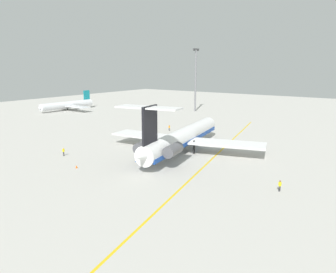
{
  "coord_description": "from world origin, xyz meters",
  "views": [
    {
      "loc": [
        -64.32,
        -26.24,
        18.36
      ],
      "look_at": [
        -5.57,
        15.26,
        2.73
      ],
      "focal_mm": 35.08,
      "sensor_mm": 36.0,
      "label": 1
    }
  ],
  "objects_px": {
    "airliner_mid_left": "(66,105)",
    "ground_crew_portside": "(280,184)",
    "light_mast": "(196,77)",
    "ground_crew_near_tail": "(63,151)",
    "safety_cone_nose": "(76,167)",
    "ground_crew_near_nose": "(169,127)",
    "main_jetliner": "(181,138)",
    "safety_cone_wingtip": "(150,129)"
  },
  "relations": [
    {
      "from": "light_mast",
      "to": "safety_cone_wingtip",
      "type": "bearing_deg",
      "value": -167.51
    },
    {
      "from": "airliner_mid_left",
      "to": "safety_cone_wingtip",
      "type": "height_order",
      "value": "airliner_mid_left"
    },
    {
      "from": "ground_crew_near_nose",
      "to": "ground_crew_portside",
      "type": "height_order",
      "value": "ground_crew_portside"
    },
    {
      "from": "ground_crew_near_nose",
      "to": "safety_cone_nose",
      "type": "height_order",
      "value": "ground_crew_near_nose"
    },
    {
      "from": "safety_cone_nose",
      "to": "safety_cone_wingtip",
      "type": "relative_size",
      "value": 1.0
    },
    {
      "from": "ground_crew_near_nose",
      "to": "light_mast",
      "type": "bearing_deg",
      "value": -22.84
    },
    {
      "from": "safety_cone_nose",
      "to": "main_jetliner",
      "type": "bearing_deg",
      "value": -24.7
    },
    {
      "from": "light_mast",
      "to": "ground_crew_near_nose",
      "type": "bearing_deg",
      "value": -159.4
    },
    {
      "from": "airliner_mid_left",
      "to": "ground_crew_near_tail",
      "type": "height_order",
      "value": "airliner_mid_left"
    },
    {
      "from": "ground_crew_near_nose",
      "to": "ground_crew_near_tail",
      "type": "distance_m",
      "value": 34.66
    },
    {
      "from": "ground_crew_near_tail",
      "to": "ground_crew_portside",
      "type": "relative_size",
      "value": 1.01
    },
    {
      "from": "main_jetliner",
      "to": "light_mast",
      "type": "bearing_deg",
      "value": 17.66
    },
    {
      "from": "airliner_mid_left",
      "to": "ground_crew_portside",
      "type": "relative_size",
      "value": 14.53
    },
    {
      "from": "ground_crew_portside",
      "to": "airliner_mid_left",
      "type": "bearing_deg",
      "value": -137.2
    },
    {
      "from": "airliner_mid_left",
      "to": "ground_crew_near_nose",
      "type": "relative_size",
      "value": 15.33
    },
    {
      "from": "ground_crew_near_nose",
      "to": "airliner_mid_left",
      "type": "bearing_deg",
      "value": 36.48
    },
    {
      "from": "ground_crew_portside",
      "to": "light_mast",
      "type": "bearing_deg",
      "value": -166.94
    },
    {
      "from": "main_jetliner",
      "to": "airliner_mid_left",
      "type": "xyz_separation_m",
      "value": [
        28.67,
        75.69,
        -0.91
      ]
    },
    {
      "from": "airliner_mid_left",
      "to": "safety_cone_wingtip",
      "type": "distance_m",
      "value": 55.71
    },
    {
      "from": "main_jetliner",
      "to": "ground_crew_near_tail",
      "type": "relative_size",
      "value": 22.26
    },
    {
      "from": "airliner_mid_left",
      "to": "ground_crew_near_tail",
      "type": "bearing_deg",
      "value": 54.27
    },
    {
      "from": "safety_cone_wingtip",
      "to": "light_mast",
      "type": "xyz_separation_m",
      "value": [
        41.51,
        9.2,
        13.37
      ]
    },
    {
      "from": "airliner_mid_left",
      "to": "ground_crew_near_nose",
      "type": "xyz_separation_m",
      "value": [
        -10.67,
        -59.98,
        -1.2
      ]
    },
    {
      "from": "airliner_mid_left",
      "to": "light_mast",
      "type": "bearing_deg",
      "value": 125.26
    },
    {
      "from": "ground_crew_portside",
      "to": "ground_crew_near_nose",
      "type": "bearing_deg",
      "value": -151.26
    },
    {
      "from": "ground_crew_near_tail",
      "to": "ground_crew_portside",
      "type": "distance_m",
      "value": 42.97
    },
    {
      "from": "main_jetliner",
      "to": "ground_crew_portside",
      "type": "xyz_separation_m",
      "value": [
        -10.54,
        -24.35,
        -2.05
      ]
    },
    {
      "from": "main_jetliner",
      "to": "safety_cone_nose",
      "type": "relative_size",
      "value": 72.22
    },
    {
      "from": "light_mast",
      "to": "ground_crew_near_tail",
      "type": "bearing_deg",
      "value": -170.5
    },
    {
      "from": "ground_crew_near_nose",
      "to": "safety_cone_nose",
      "type": "bearing_deg",
      "value": 145.84
    },
    {
      "from": "airliner_mid_left",
      "to": "safety_cone_wingtip",
      "type": "xyz_separation_m",
      "value": [
        -12.49,
        -54.26,
        -1.98
      ]
    },
    {
      "from": "ground_crew_near_tail",
      "to": "safety_cone_wingtip",
      "type": "xyz_separation_m",
      "value": [
        32.75,
        3.23,
        -0.86
      ]
    },
    {
      "from": "airliner_mid_left",
      "to": "ground_crew_portside",
      "type": "height_order",
      "value": "airliner_mid_left"
    },
    {
      "from": "safety_cone_nose",
      "to": "safety_cone_wingtip",
      "type": "xyz_separation_m",
      "value": [
        36.67,
        12.0,
        0.0
      ]
    },
    {
      "from": "main_jetliner",
      "to": "ground_crew_near_nose",
      "type": "relative_size",
      "value": 23.81
    },
    {
      "from": "light_mast",
      "to": "ground_crew_portside",
      "type": "bearing_deg",
      "value": -141.14
    },
    {
      "from": "safety_cone_nose",
      "to": "ground_crew_near_nose",
      "type": "bearing_deg",
      "value": 9.27
    },
    {
      "from": "ground_crew_portside",
      "to": "safety_cone_nose",
      "type": "distance_m",
      "value": 35.22
    },
    {
      "from": "ground_crew_near_nose",
      "to": "ground_crew_portside",
      "type": "bearing_deg",
      "value": -168.9
    },
    {
      "from": "ground_crew_near_nose",
      "to": "light_mast",
      "type": "xyz_separation_m",
      "value": [
        39.69,
        14.92,
        12.59
      ]
    },
    {
      "from": "safety_cone_nose",
      "to": "light_mast",
      "type": "distance_m",
      "value": 82.1
    },
    {
      "from": "airliner_mid_left",
      "to": "light_mast",
      "type": "distance_m",
      "value": 54.79
    }
  ]
}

